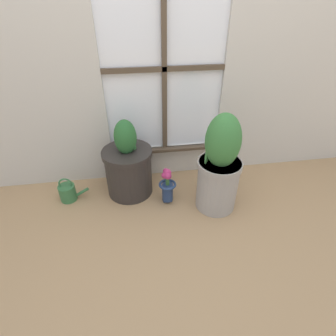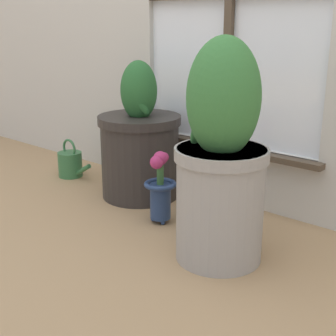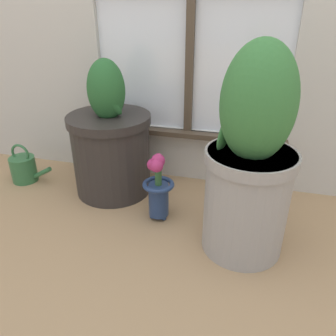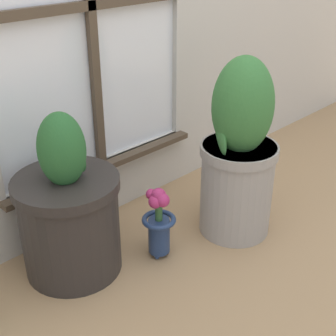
# 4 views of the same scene
# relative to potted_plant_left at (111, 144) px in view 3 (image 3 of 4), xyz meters

# --- Properties ---
(ground_plane) EXTENTS (10.00, 10.00, 0.00)m
(ground_plane) POSITION_rel_potted_plant_left_xyz_m (0.31, -0.44, -0.24)
(ground_plane) COLOR tan
(potted_plant_left) EXTENTS (0.38, 0.38, 0.62)m
(potted_plant_left) POSITION_rel_potted_plant_left_xyz_m (0.00, 0.00, 0.00)
(potted_plant_left) COLOR #2D2826
(potted_plant_left) RESTS_ON ground_plane
(potted_plant_right) EXTENTS (0.31, 0.31, 0.74)m
(potted_plant_right) POSITION_rel_potted_plant_left_xyz_m (0.63, -0.26, 0.10)
(potted_plant_right) COLOR #9E9993
(potted_plant_right) RESTS_ON ground_plane
(flower_vase) EXTENTS (0.13, 0.13, 0.30)m
(flower_vase) POSITION_rel_potted_plant_left_xyz_m (0.28, -0.17, -0.09)
(flower_vase) COLOR navy
(flower_vase) RESTS_ON ground_plane
(watering_can) EXTENTS (0.22, 0.13, 0.20)m
(watering_can) POSITION_rel_potted_plant_left_xyz_m (-0.48, -0.04, -0.17)
(watering_can) COLOR #336B3D
(watering_can) RESTS_ON ground_plane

